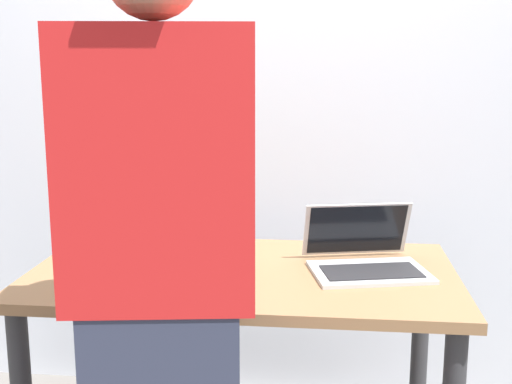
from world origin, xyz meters
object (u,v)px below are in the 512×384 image
at_px(beer_bottle_amber, 112,222).
at_px(person_figure, 161,288).
at_px(laptop, 365,256).
at_px(beer_bottle_dark, 162,216).
at_px(beer_bottle_brown, 114,216).

height_order(beer_bottle_amber, person_figure, person_figure).
relative_size(laptop, person_figure, 0.24).
distance_m(beer_bottle_dark, beer_bottle_amber, 0.17).
bearing_deg(beer_bottle_brown, beer_bottle_amber, -77.29).
bearing_deg(person_figure, beer_bottle_dark, 103.97).
xyz_separation_m(laptop, beer_bottle_brown, (-0.85, 0.14, 0.08)).
relative_size(laptop, beer_bottle_brown, 1.39).
bearing_deg(laptop, beer_bottle_amber, 176.05).
height_order(beer_bottle_dark, person_figure, person_figure).
xyz_separation_m(laptop, beer_bottle_dark, (-0.68, 0.10, 0.09)).
xyz_separation_m(laptop, beer_bottle_amber, (-0.84, 0.06, 0.08)).
xyz_separation_m(beer_bottle_brown, beer_bottle_dark, (0.18, -0.04, 0.01)).
distance_m(beer_bottle_brown, person_figure, 0.81).
bearing_deg(laptop, person_figure, -130.51).
bearing_deg(beer_bottle_brown, laptop, -9.45).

